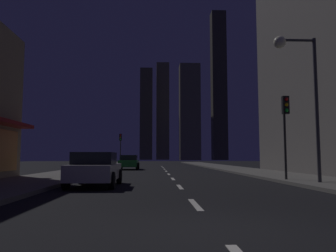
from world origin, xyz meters
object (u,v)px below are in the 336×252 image
car_parked_far (129,162)px  street_lamp_right (298,72)px  fire_hydrant_far_left (97,167)px  traffic_light_far_left (120,142)px  car_parked_near (95,169)px  traffic_light_near_right (285,118)px

car_parked_far → street_lamp_right: 21.94m
fire_hydrant_far_left → street_lamp_right: (11.28, -14.08, 4.61)m
traffic_light_far_left → car_parked_near: bearing=-86.4°
car_parked_near → street_lamp_right: size_ratio=0.64×
fire_hydrant_far_left → traffic_light_far_left: traffic_light_far_left is taller
car_parked_far → traffic_light_near_right: size_ratio=1.01×
fire_hydrant_far_left → car_parked_near: bearing=-80.7°
street_lamp_right → traffic_light_far_left: bearing=110.0°
car_parked_far → fire_hydrant_far_left: 5.94m
car_parked_near → traffic_light_far_left: size_ratio=1.01×
car_parked_near → traffic_light_near_right: traffic_light_near_right is taller
fire_hydrant_far_left → traffic_light_near_right: bearing=-47.0°
traffic_light_near_right → traffic_light_far_left: (-11.00, 28.10, 0.00)m
street_lamp_right → car_parked_far: bearing=114.7°
car_parked_near → street_lamp_right: street_lamp_right is taller
car_parked_far → traffic_light_near_right: (9.10, -17.68, 2.45)m
car_parked_near → traffic_light_near_right: bearing=11.6°
street_lamp_right → fire_hydrant_far_left: bearing=128.7°
traffic_light_near_right → street_lamp_right: 2.65m
fire_hydrant_far_left → street_lamp_right: street_lamp_right is taller
fire_hydrant_far_left → street_lamp_right: bearing=-51.3°
car_parked_far → street_lamp_right: size_ratio=0.64×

